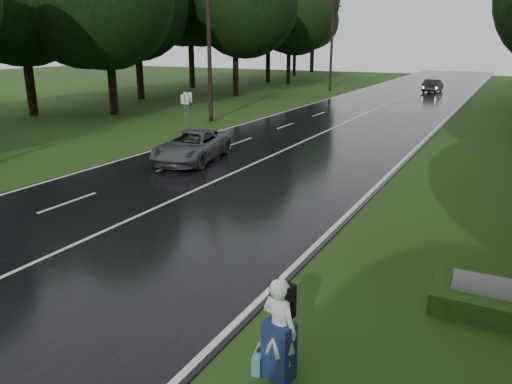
% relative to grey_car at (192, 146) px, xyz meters
% --- Properties ---
extents(ground, '(160.00, 160.00, 0.00)m').
position_rel_grey_car_xyz_m(ground, '(2.77, -9.05, -0.73)').
color(ground, '#234314').
rests_on(ground, ground).
extents(road, '(12.00, 140.00, 0.04)m').
position_rel_grey_car_xyz_m(road, '(2.77, 10.95, -0.71)').
color(road, black).
rests_on(road, ground).
extents(lane_center, '(0.12, 140.00, 0.01)m').
position_rel_grey_car_xyz_m(lane_center, '(2.77, 10.95, -0.68)').
color(lane_center, silver).
rests_on(lane_center, road).
extents(grey_car, '(3.16, 5.28, 1.37)m').
position_rel_grey_car_xyz_m(grey_car, '(0.00, 0.00, 0.00)').
color(grey_car, '#494A4E').
rests_on(grey_car, road).
extents(far_car, '(1.70, 4.15, 1.34)m').
position_rel_grey_car_xyz_m(far_car, '(4.59, 38.60, -0.02)').
color(far_car, black).
rests_on(far_car, road).
extents(hitchhiker, '(0.73, 0.69, 1.78)m').
position_rel_grey_car_xyz_m(hitchhiker, '(9.96, -11.98, 0.10)').
color(hitchhiker, silver).
rests_on(hitchhiker, ground).
extents(suitcase, '(0.25, 0.51, 0.35)m').
position_rel_grey_car_xyz_m(suitcase, '(9.59, -11.97, -0.55)').
color(suitcase, teal).
rests_on(suitcase, ground).
extents(culvert, '(1.47, 0.73, 0.73)m').
position_rel_grey_car_xyz_m(culvert, '(12.89, -8.07, -0.73)').
color(culvert, slate).
rests_on(culvert, ground).
extents(utility_pole_mid, '(1.80, 0.28, 9.16)m').
position_rel_grey_car_xyz_m(utility_pole_mid, '(-5.73, 10.64, -0.73)').
color(utility_pole_mid, black).
rests_on(utility_pole_mid, ground).
extents(utility_pole_far, '(1.80, 0.28, 9.76)m').
position_rel_grey_car_xyz_m(utility_pole_far, '(-5.73, 35.03, -0.73)').
color(utility_pole_far, black).
rests_on(utility_pole_far, ground).
extents(road_sign_a, '(0.55, 0.10, 2.29)m').
position_rel_grey_car_xyz_m(road_sign_a, '(-4.43, 5.83, -0.73)').
color(road_sign_a, white).
rests_on(road_sign_a, ground).
extents(road_sign_b, '(0.58, 0.10, 2.41)m').
position_rel_grey_car_xyz_m(road_sign_b, '(-4.43, 6.13, -0.73)').
color(road_sign_b, white).
rests_on(road_sign_b, ground).
extents(tree_left_d, '(8.62, 8.62, 13.47)m').
position_rel_grey_car_xyz_m(tree_left_d, '(-13.98, 10.12, -0.73)').
color(tree_left_d, black).
rests_on(tree_left_d, ground).
extents(tree_left_e, '(9.38, 9.38, 14.66)m').
position_rel_grey_car_xyz_m(tree_left_e, '(-12.27, 25.55, -0.73)').
color(tree_left_e, black).
rests_on(tree_left_e, ground).
extents(tree_left_f, '(8.93, 8.93, 13.96)m').
position_rel_grey_car_xyz_m(tree_left_f, '(-13.56, 41.33, -0.73)').
color(tree_left_f, black).
rests_on(tree_left_f, ground).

